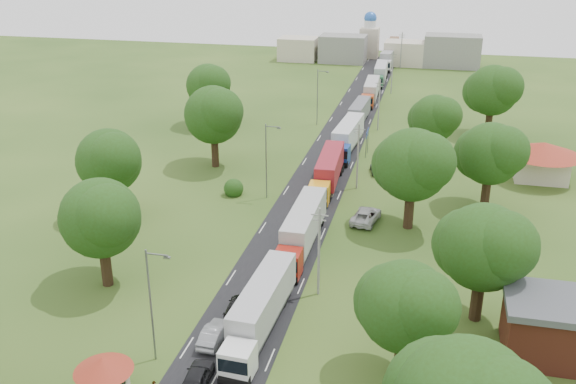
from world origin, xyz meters
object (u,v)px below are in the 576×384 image
(info_sign, at_px, (367,137))
(car_lane_front, at_px, (197,377))
(car_lane_mid, at_px, (214,334))
(truck_0, at_px, (260,309))
(guard_booth, at_px, (104,373))

(info_sign, bearing_deg, car_lane_front, -96.17)
(car_lane_mid, bearing_deg, truck_0, -143.98)
(guard_booth, xyz_separation_m, truck_0, (8.96, 10.74, 0.07))
(truck_0, height_order, car_lane_front, truck_0)
(guard_booth, height_order, truck_0, truck_0)
(truck_0, bearing_deg, info_sign, 86.01)
(truck_0, bearing_deg, car_lane_front, -108.83)
(guard_booth, relative_size, car_lane_mid, 0.95)
(guard_booth, bearing_deg, truck_0, 50.16)
(car_lane_front, bearing_deg, truck_0, -113.43)
(info_sign, relative_size, car_lane_front, 0.87)
(truck_0, bearing_deg, guard_booth, -129.84)
(guard_booth, distance_m, car_lane_front, 6.87)
(info_sign, relative_size, truck_0, 0.27)
(car_lane_mid, bearing_deg, info_sign, -96.13)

